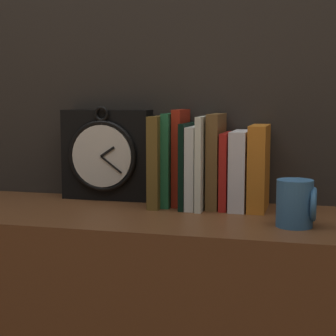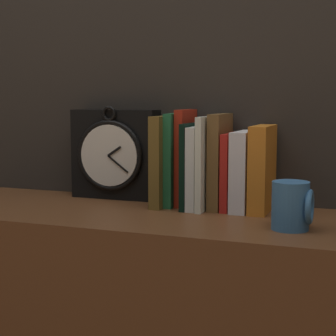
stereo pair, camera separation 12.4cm
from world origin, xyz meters
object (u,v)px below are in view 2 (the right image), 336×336
(book_slot0_brown, at_px, (165,161))
(book_slot2_red, at_px, (187,158))
(book_slot3_black, at_px, (192,165))
(book_slot6_brown, at_px, (220,161))
(book_slot8_white, at_px, (244,171))
(book_slot7_red, at_px, (231,171))
(clock, at_px, (115,154))
(book_slot9_orange, at_px, (262,169))
(book_slot4_white, at_px, (199,167))
(book_slot1_green, at_px, (176,159))
(mug, at_px, (292,206))
(book_slot5_white, at_px, (208,163))

(book_slot0_brown, distance_m, book_slot2_red, 0.05)
(book_slot3_black, relative_size, book_slot6_brown, 0.90)
(book_slot3_black, xyz_separation_m, book_slot8_white, (0.12, 0.01, -0.01))
(book_slot2_red, bearing_deg, book_slot7_red, -5.32)
(clock, relative_size, book_slot3_black, 1.19)
(book_slot3_black, xyz_separation_m, book_slot9_orange, (0.17, 0.00, -0.00))
(book_slot2_red, bearing_deg, book_slot4_white, -26.59)
(book_slot8_white, bearing_deg, book_slot2_red, 174.27)
(clock, bearing_deg, book_slot6_brown, -5.97)
(book_slot1_green, relative_size, book_slot3_black, 1.11)
(book_slot6_brown, bearing_deg, book_slot7_red, -1.95)
(clock, distance_m, book_slot6_brown, 0.29)
(book_slot3_black, bearing_deg, book_slot7_red, 5.75)
(book_slot7_red, relative_size, book_slot8_white, 0.97)
(book_slot4_white, relative_size, book_slot7_red, 1.08)
(book_slot7_red, xyz_separation_m, book_slot8_white, (0.03, -0.00, 0.00))
(book_slot1_green, xyz_separation_m, book_slot7_red, (0.14, -0.00, -0.02))
(book_slot2_red, bearing_deg, book_slot0_brown, -157.22)
(clock, distance_m, book_slot7_red, 0.32)
(book_slot0_brown, relative_size, book_slot6_brown, 0.97)
(clock, height_order, book_slot2_red, clock)
(book_slot4_white, distance_m, book_slot6_brown, 0.05)
(book_slot0_brown, xyz_separation_m, mug, (0.33, -0.16, -0.06))
(book_slot1_green, distance_m, book_slot7_red, 0.14)
(book_slot0_brown, bearing_deg, book_slot4_white, 0.45)
(book_slot8_white, height_order, mug, book_slot8_white)
(book_slot0_brown, distance_m, book_slot1_green, 0.03)
(clock, xyz_separation_m, book_slot5_white, (0.26, -0.04, -0.01))
(clock, distance_m, book_slot1_green, 0.18)
(clock, xyz_separation_m, book_slot7_red, (0.31, -0.03, -0.03))
(book_slot1_green, distance_m, book_slot9_orange, 0.21)
(book_slot5_white, relative_size, book_slot6_brown, 0.98)
(book_slot0_brown, xyz_separation_m, book_slot9_orange, (0.24, 0.01, -0.01))
(book_slot8_white, xyz_separation_m, mug, (0.14, -0.16, -0.04))
(book_slot0_brown, xyz_separation_m, book_slot8_white, (0.19, 0.01, -0.02))
(book_slot5_white, height_order, book_slot7_red, book_slot5_white)
(book_slot1_green, xyz_separation_m, book_slot5_white, (0.08, -0.02, -0.00))
(book_slot4_white, xyz_separation_m, book_slot7_red, (0.07, 0.01, -0.01))
(book_slot0_brown, distance_m, book_slot6_brown, 0.13)
(book_slot4_white, bearing_deg, book_slot6_brown, 11.59)
(book_slot0_brown, bearing_deg, clock, 165.31)
(book_slot0_brown, relative_size, book_slot1_green, 0.97)
(book_slot0_brown, xyz_separation_m, book_slot2_red, (0.05, 0.02, 0.01))
(clock, distance_m, book_slot3_black, 0.23)
(book_slot2_red, xyz_separation_m, book_slot4_white, (0.04, -0.02, -0.02))
(book_slot7_red, relative_size, mug, 1.86)
(book_slot2_red, relative_size, book_slot3_black, 1.15)
(clock, xyz_separation_m, book_slot8_white, (0.35, -0.04, -0.02))
(book_slot3_black, relative_size, mug, 2.09)
(book_slot2_red, distance_m, mug, 0.34)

